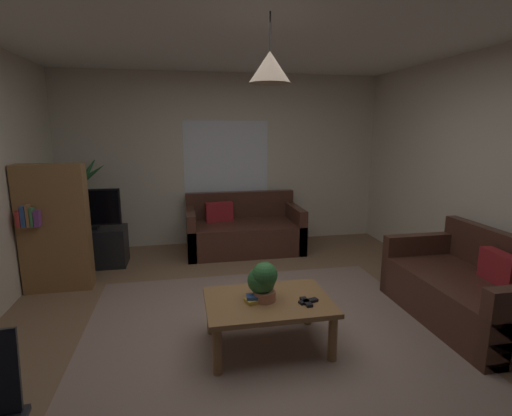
{
  "coord_description": "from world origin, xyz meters",
  "views": [
    {
      "loc": [
        -0.66,
        -3.09,
        1.78
      ],
      "look_at": [
        0.0,
        0.3,
        1.05
      ],
      "focal_mm": 27.01,
      "sensor_mm": 36.0,
      "label": 1
    }
  ],
  "objects_px": {
    "book_on_table_0": "(255,300)",
    "tv": "(87,209)",
    "couch_under_window": "(243,232)",
    "tv_stand": "(91,247)",
    "bookshelf_corner": "(54,228)",
    "potted_plant_on_table": "(263,280)",
    "couch_right_side": "(469,293)",
    "book_on_table_1": "(255,297)",
    "remote_on_table_0": "(306,302)",
    "coffee_table": "(268,307)",
    "potted_palm_corner": "(82,213)",
    "pendant_lamp": "(270,67)",
    "remote_on_table_1": "(308,301)"
  },
  "relations": [
    {
      "from": "coffee_table",
      "to": "potted_plant_on_table",
      "type": "relative_size",
      "value": 3.16
    },
    {
      "from": "couch_under_window",
      "to": "potted_palm_corner",
      "type": "xyz_separation_m",
      "value": [
        -2.23,
        0.17,
        0.34
      ]
    },
    {
      "from": "book_on_table_0",
      "to": "remote_on_table_0",
      "type": "bearing_deg",
      "value": -14.49
    },
    {
      "from": "remote_on_table_0",
      "to": "bookshelf_corner",
      "type": "height_order",
      "value": "bookshelf_corner"
    },
    {
      "from": "tv",
      "to": "bookshelf_corner",
      "type": "bearing_deg",
      "value": -104.86
    },
    {
      "from": "tv",
      "to": "potted_plant_on_table",
      "type": "bearing_deg",
      "value": -51.39
    },
    {
      "from": "couch_right_side",
      "to": "bookshelf_corner",
      "type": "height_order",
      "value": "bookshelf_corner"
    },
    {
      "from": "tv_stand",
      "to": "pendant_lamp",
      "type": "height_order",
      "value": "pendant_lamp"
    },
    {
      "from": "book_on_table_1",
      "to": "remote_on_table_0",
      "type": "relative_size",
      "value": 0.83
    },
    {
      "from": "potted_palm_corner",
      "to": "couch_right_side",
      "type": "bearing_deg",
      "value": -33.8
    },
    {
      "from": "book_on_table_0",
      "to": "potted_palm_corner",
      "type": "relative_size",
      "value": 0.11
    },
    {
      "from": "coffee_table",
      "to": "potted_plant_on_table",
      "type": "height_order",
      "value": "potted_plant_on_table"
    },
    {
      "from": "potted_plant_on_table",
      "to": "pendant_lamp",
      "type": "height_order",
      "value": "pendant_lamp"
    },
    {
      "from": "book_on_table_0",
      "to": "remote_on_table_1",
      "type": "relative_size",
      "value": 0.97
    },
    {
      "from": "coffee_table",
      "to": "pendant_lamp",
      "type": "distance_m",
      "value": 1.85
    },
    {
      "from": "remote_on_table_0",
      "to": "potted_palm_corner",
      "type": "xyz_separation_m",
      "value": [
        -2.3,
        2.84,
        0.19
      ]
    },
    {
      "from": "pendant_lamp",
      "to": "potted_palm_corner",
      "type": "bearing_deg",
      "value": 126.58
    },
    {
      "from": "book_on_table_0",
      "to": "bookshelf_corner",
      "type": "xyz_separation_m",
      "value": [
        -1.92,
        1.59,
        0.28
      ]
    },
    {
      "from": "book_on_table_0",
      "to": "pendant_lamp",
      "type": "xyz_separation_m",
      "value": [
        0.11,
        0.02,
        1.77
      ]
    },
    {
      "from": "tv_stand",
      "to": "bookshelf_corner",
      "type": "height_order",
      "value": "bookshelf_corner"
    },
    {
      "from": "coffee_table",
      "to": "potted_palm_corner",
      "type": "bearing_deg",
      "value": 126.58
    },
    {
      "from": "book_on_table_1",
      "to": "pendant_lamp",
      "type": "height_order",
      "value": "pendant_lamp"
    },
    {
      "from": "coffee_table",
      "to": "remote_on_table_1",
      "type": "relative_size",
      "value": 6.29
    },
    {
      "from": "couch_right_side",
      "to": "remote_on_table_0",
      "type": "distance_m",
      "value": 1.67
    },
    {
      "from": "coffee_table",
      "to": "tv_stand",
      "type": "bearing_deg",
      "value": 128.84
    },
    {
      "from": "potted_plant_on_table",
      "to": "remote_on_table_0",
      "type": "bearing_deg",
      "value": -22.35
    },
    {
      "from": "book_on_table_0",
      "to": "pendant_lamp",
      "type": "bearing_deg",
      "value": 10.01
    },
    {
      "from": "potted_palm_corner",
      "to": "pendant_lamp",
      "type": "xyz_separation_m",
      "value": [
        2.02,
        -2.72,
        1.58
      ]
    },
    {
      "from": "book_on_table_1",
      "to": "couch_right_side",
      "type": "bearing_deg",
      "value": 2.59
    },
    {
      "from": "book_on_table_0",
      "to": "potted_plant_on_table",
      "type": "relative_size",
      "value": 0.49
    },
    {
      "from": "book_on_table_0",
      "to": "potted_palm_corner",
      "type": "xyz_separation_m",
      "value": [
        -1.91,
        2.74,
        0.19
      ]
    },
    {
      "from": "coffee_table",
      "to": "couch_right_side",
      "type": "bearing_deg",
      "value": 2.26
    },
    {
      "from": "book_on_table_0",
      "to": "tv",
      "type": "xyz_separation_m",
      "value": [
        -1.73,
        2.29,
        0.34
      ]
    },
    {
      "from": "couch_under_window",
      "to": "tv_stand",
      "type": "xyz_separation_m",
      "value": [
        -2.05,
        -0.26,
        -0.02
      ]
    },
    {
      "from": "potted_plant_on_table",
      "to": "potted_palm_corner",
      "type": "bearing_deg",
      "value": 126.13
    },
    {
      "from": "remote_on_table_0",
      "to": "bookshelf_corner",
      "type": "distance_m",
      "value": 2.88
    },
    {
      "from": "couch_right_side",
      "to": "pendant_lamp",
      "type": "xyz_separation_m",
      "value": [
        -1.93,
        -0.08,
        1.92
      ]
    },
    {
      "from": "couch_under_window",
      "to": "tv",
      "type": "bearing_deg",
      "value": -172.16
    },
    {
      "from": "remote_on_table_1",
      "to": "potted_plant_on_table",
      "type": "bearing_deg",
      "value": -124.66
    },
    {
      "from": "book_on_table_0",
      "to": "book_on_table_1",
      "type": "distance_m",
      "value": 0.03
    },
    {
      "from": "couch_under_window",
      "to": "book_on_table_1",
      "type": "xyz_separation_m",
      "value": [
        -0.32,
        -2.57,
        0.18
      ]
    },
    {
      "from": "couch_right_side",
      "to": "tv",
      "type": "bearing_deg",
      "value": -120.15
    },
    {
      "from": "potted_plant_on_table",
      "to": "tv",
      "type": "xyz_separation_m",
      "value": [
        -1.8,
        2.26,
        0.18
      ]
    },
    {
      "from": "potted_palm_corner",
      "to": "pendant_lamp",
      "type": "relative_size",
      "value": 2.97
    },
    {
      "from": "remote_on_table_0",
      "to": "bookshelf_corner",
      "type": "xyz_separation_m",
      "value": [
        -2.31,
        1.69,
        0.28
      ]
    },
    {
      "from": "book_on_table_1",
      "to": "tv_stand",
      "type": "relative_size",
      "value": 0.15
    },
    {
      "from": "book_on_table_1",
      "to": "remote_on_table_1",
      "type": "height_order",
      "value": "book_on_table_1"
    },
    {
      "from": "remote_on_table_1",
      "to": "potted_palm_corner",
      "type": "distance_m",
      "value": 3.67
    },
    {
      "from": "potted_plant_on_table",
      "to": "tv_stand",
      "type": "distance_m",
      "value": 2.92
    },
    {
      "from": "couch_under_window",
      "to": "potted_plant_on_table",
      "type": "bearing_deg",
      "value": -95.67
    }
  ]
}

